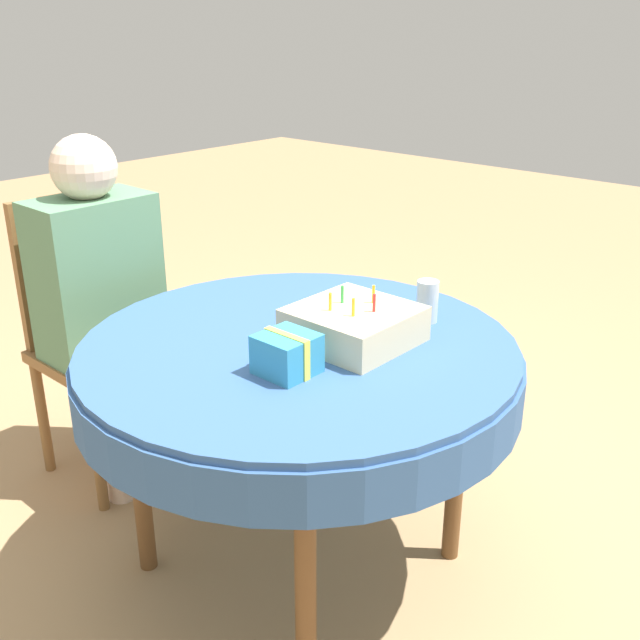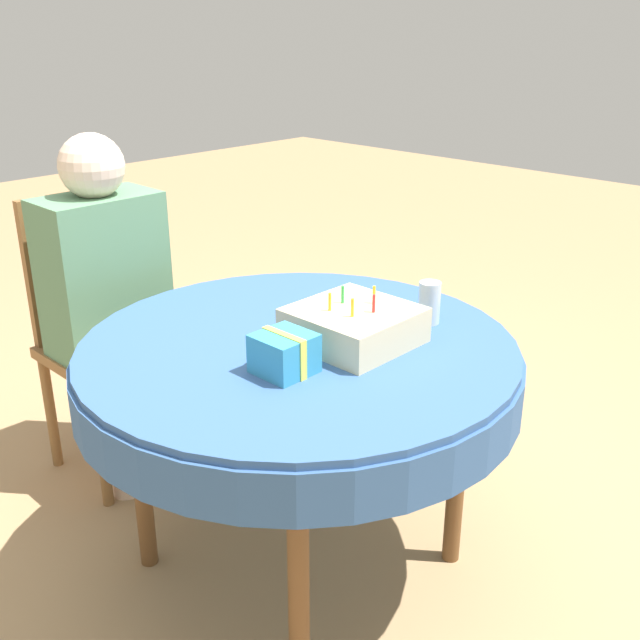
{
  "view_description": "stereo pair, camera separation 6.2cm",
  "coord_description": "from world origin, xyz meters",
  "px_view_note": "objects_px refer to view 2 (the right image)",
  "views": [
    {
      "loc": [
        -1.3,
        -1.24,
        1.5
      ],
      "look_at": [
        0.05,
        -0.03,
        0.76
      ],
      "focal_mm": 42.0,
      "sensor_mm": 36.0,
      "label": 1
    },
    {
      "loc": [
        -1.25,
        -1.28,
        1.5
      ],
      "look_at": [
        0.05,
        -0.03,
        0.76
      ],
      "focal_mm": 42.0,
      "sensor_mm": 36.0,
      "label": 2
    }
  ],
  "objects_px": {
    "person": "(108,279)",
    "birthday_cake": "(354,325)",
    "gift_box": "(284,353)",
    "chair": "(99,327)",
    "drinking_glass": "(429,303)"
  },
  "relations": [
    {
      "from": "chair",
      "to": "gift_box",
      "type": "height_order",
      "value": "chair"
    },
    {
      "from": "person",
      "to": "gift_box",
      "type": "xyz_separation_m",
      "value": [
        -0.07,
        -0.91,
        0.05
      ]
    },
    {
      "from": "person",
      "to": "birthday_cake",
      "type": "distance_m",
      "value": 0.93
    },
    {
      "from": "drinking_glass",
      "to": "gift_box",
      "type": "height_order",
      "value": "drinking_glass"
    },
    {
      "from": "person",
      "to": "gift_box",
      "type": "bearing_deg",
      "value": -94.11
    },
    {
      "from": "person",
      "to": "drinking_glass",
      "type": "xyz_separation_m",
      "value": [
        0.42,
        -0.97,
        0.06
      ]
    },
    {
      "from": "person",
      "to": "drinking_glass",
      "type": "bearing_deg",
      "value": -66.04
    },
    {
      "from": "birthday_cake",
      "to": "gift_box",
      "type": "relative_size",
      "value": 2.15
    },
    {
      "from": "chair",
      "to": "person",
      "type": "relative_size",
      "value": 0.82
    },
    {
      "from": "chair",
      "to": "birthday_cake",
      "type": "height_order",
      "value": "chair"
    },
    {
      "from": "person",
      "to": "gift_box",
      "type": "distance_m",
      "value": 0.91
    },
    {
      "from": "chair",
      "to": "drinking_glass",
      "type": "distance_m",
      "value": 1.17
    },
    {
      "from": "person",
      "to": "birthday_cake",
      "type": "relative_size",
      "value": 4.09
    },
    {
      "from": "drinking_glass",
      "to": "gift_box",
      "type": "bearing_deg",
      "value": 172.85
    },
    {
      "from": "person",
      "to": "chair",
      "type": "bearing_deg",
      "value": 90.0
    }
  ]
}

